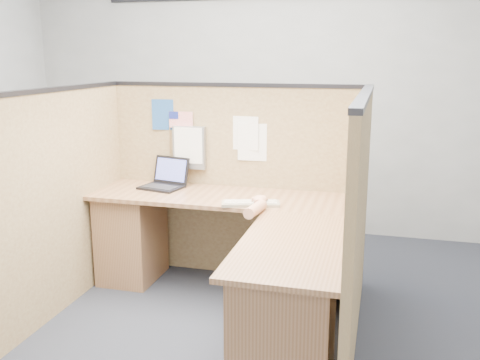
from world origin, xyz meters
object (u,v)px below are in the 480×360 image
(l_desk, at_px, (232,260))
(laptop, at_px, (164,180))
(keyboard, at_px, (251,203))
(mouse, at_px, (260,203))

(l_desk, height_order, laptop, laptop)
(laptop, xyz_separation_m, keyboard, (0.78, -0.34, -0.04))
(keyboard, height_order, mouse, mouse)
(l_desk, relative_size, laptop, 5.47)
(keyboard, distance_m, mouse, 0.07)
(l_desk, relative_size, keyboard, 4.67)
(l_desk, xyz_separation_m, mouse, (0.14, 0.19, 0.36))
(keyboard, bearing_deg, mouse, -14.82)
(l_desk, relative_size, mouse, 17.86)
(laptop, bearing_deg, l_desk, -24.38)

